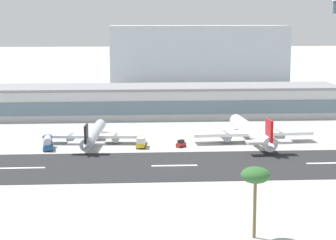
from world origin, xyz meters
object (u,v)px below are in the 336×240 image
at_px(service_fuel_truck_0, 48,142).
at_px(airliner_red_tail_gate_1, 253,132).
at_px(airliner_black_tail_gate_0, 93,135).
at_px(distant_hotel_block, 198,55).
at_px(terminal_building, 159,101).
at_px(service_baggage_tug_1, 181,144).
at_px(service_box_truck_2, 141,142).
at_px(palm_tree_0, 255,177).

bearing_deg(service_fuel_truck_0, airliner_red_tail_gate_1, -91.32).
relative_size(airliner_black_tail_gate_0, airliner_red_tail_gate_1, 0.84).
height_order(distant_hotel_block, airliner_red_tail_gate_1, distant_hotel_block).
distance_m(terminal_building, service_baggage_tug_1, 61.06).
xyz_separation_m(distant_hotel_block, airliner_black_tail_gate_0, (-51.99, -172.08, -14.32)).
relative_size(terminal_building, airliner_black_tail_gate_0, 3.50).
distance_m(service_fuel_truck_0, service_box_truck_2, 27.48).
distance_m(terminal_building, service_box_truck_2, 61.25).
height_order(distant_hotel_block, service_fuel_truck_0, distant_hotel_block).
distance_m(distant_hotel_block, airliner_black_tail_gate_0, 180.34).
height_order(terminal_building, airliner_black_tail_gate_0, terminal_building).
distance_m(service_baggage_tug_1, service_box_truck_2, 11.95).
relative_size(terminal_building, airliner_red_tail_gate_1, 2.92).
height_order(airliner_black_tail_gate_0, palm_tree_0, palm_tree_0).
bearing_deg(palm_tree_0, service_box_truck_2, 102.73).
xyz_separation_m(airliner_black_tail_gate_0, service_box_truck_2, (14.54, -6.56, -0.91)).
bearing_deg(distant_hotel_block, service_fuel_truck_0, -109.91).
xyz_separation_m(service_fuel_truck_0, palm_tree_0, (45.34, -78.44, 9.04)).
relative_size(service_fuel_truck_0, service_box_truck_2, 1.40).
xyz_separation_m(service_fuel_truck_0, service_box_truck_2, (27.48, 0.59, -0.24)).
relative_size(distant_hotel_block, service_box_truck_2, 16.24).
bearing_deg(service_baggage_tug_1, distant_hotel_block, 31.16).
bearing_deg(airliner_black_tail_gate_0, palm_tree_0, -154.77).
relative_size(airliner_black_tail_gate_0, palm_tree_0, 3.17).
height_order(service_fuel_truck_0, palm_tree_0, palm_tree_0).
relative_size(distant_hotel_block, palm_tree_0, 7.92).
bearing_deg(terminal_building, service_baggage_tug_1, -86.79).
relative_size(airliner_black_tail_gate_0, service_baggage_tug_1, 11.59).
distance_m(distant_hotel_block, palm_tree_0, 258.49).
bearing_deg(palm_tree_0, terminal_building, 93.83).
bearing_deg(palm_tree_0, airliner_black_tail_gate_0, 110.73).
distance_m(airliner_black_tail_gate_0, service_baggage_tug_1, 27.38).
relative_size(distant_hotel_block, airliner_black_tail_gate_0, 2.50).
distance_m(service_fuel_truck_0, palm_tree_0, 91.05).
relative_size(terminal_building, service_baggage_tug_1, 40.53).
height_order(service_baggage_tug_1, palm_tree_0, palm_tree_0).
xyz_separation_m(terminal_building, service_baggage_tug_1, (3.41, -60.76, -4.95)).
height_order(service_box_truck_2, palm_tree_0, palm_tree_0).
relative_size(service_baggage_tug_1, palm_tree_0, 0.27).
bearing_deg(service_box_truck_2, service_fuel_truck_0, 97.24).
relative_size(airliner_red_tail_gate_1, service_box_truck_2, 7.78).
bearing_deg(airliner_black_tail_gate_0, service_baggage_tug_1, -99.94).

